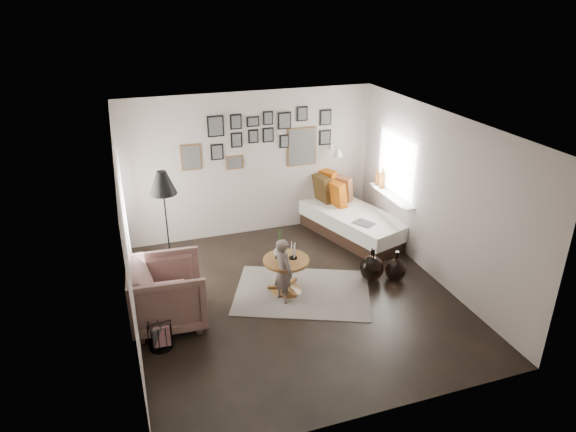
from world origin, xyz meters
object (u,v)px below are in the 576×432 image
object	(u,v)px
floor_lamp	(163,187)
magazine_basket	(160,335)
pedestal_table	(286,276)
daybed	(350,217)
armchair	(168,293)
vase	(281,250)
demijohn_small	(395,270)
child	(283,271)
demijohn_large	(372,268)

from	to	relation	value
floor_lamp	magazine_basket	bearing A→B (deg)	-101.26
pedestal_table	daybed	bearing A→B (deg)	40.83
daybed	armchair	xyz separation A→B (m)	(-3.48, -1.72, 0.12)
vase	demijohn_small	bearing A→B (deg)	-8.73
demijohn_small	child	distance (m)	1.85
armchair	demijohn_small	xyz separation A→B (m)	(3.45, -0.03, -0.26)
demijohn_large	floor_lamp	bearing A→B (deg)	158.82
pedestal_table	armchair	bearing A→B (deg)	-172.61
armchair	child	xyz separation A→B (m)	(1.62, -0.00, 0.05)
demijohn_large	demijohn_small	distance (m)	0.37
pedestal_table	armchair	size ratio (longest dim) A/B	0.69
magazine_basket	child	world-z (taller)	child
daybed	armchair	size ratio (longest dim) A/B	2.39
floor_lamp	magazine_basket	world-z (taller)	floor_lamp
floor_lamp	demijohn_small	world-z (taller)	floor_lamp
vase	daybed	xyz separation A→B (m)	(1.81, 1.48, -0.36)
child	floor_lamp	bearing A→B (deg)	30.48
pedestal_table	armchair	world-z (taller)	armchair
daybed	floor_lamp	bearing A→B (deg)	170.64
floor_lamp	vase	bearing A→B (deg)	-33.24
vase	armchair	distance (m)	1.70
vase	magazine_basket	bearing A→B (deg)	-157.51
floor_lamp	magazine_basket	size ratio (longest dim) A/B	4.81
magazine_basket	child	size ratio (longest dim) A/B	0.37
child	demijohn_large	bearing A→B (deg)	-105.66
demijohn_large	child	world-z (taller)	child
vase	magazine_basket	distance (m)	2.06
vase	demijohn_large	world-z (taller)	vase
child	armchair	bearing A→B (deg)	70.64
vase	demijohn_large	bearing A→B (deg)	-6.13
magazine_basket	child	distance (m)	1.90
pedestal_table	child	xyz separation A→B (m)	(-0.12, -0.23, 0.25)
demijohn_large	daybed	bearing A→B (deg)	76.94
armchair	vase	bearing A→B (deg)	-78.23
vase	daybed	size ratio (longest dim) A/B	0.21
daybed	demijohn_large	distance (m)	1.68
floor_lamp	magazine_basket	xyz separation A→B (m)	(-0.35, -1.75, -1.33)
pedestal_table	magazine_basket	bearing A→B (deg)	-158.87
pedestal_table	floor_lamp	xyz separation A→B (m)	(-1.58, 1.00, 1.26)
vase	magazine_basket	xyz separation A→B (m)	(-1.85, -0.76, -0.51)
demijohn_large	child	xyz separation A→B (m)	(-1.48, -0.09, 0.28)
vase	armchair	bearing A→B (deg)	-171.58
magazine_basket	child	xyz separation A→B (m)	(1.80, 0.52, 0.32)
daybed	demijohn_large	bearing A→B (deg)	-120.92
armchair	demijohn_small	size ratio (longest dim) A/B	1.96
pedestal_table	child	distance (m)	0.36
pedestal_table	vase	world-z (taller)	vase
pedestal_table	demijohn_large	world-z (taller)	demijohn_large
armchair	floor_lamp	distance (m)	1.63
pedestal_table	armchair	distance (m)	1.77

